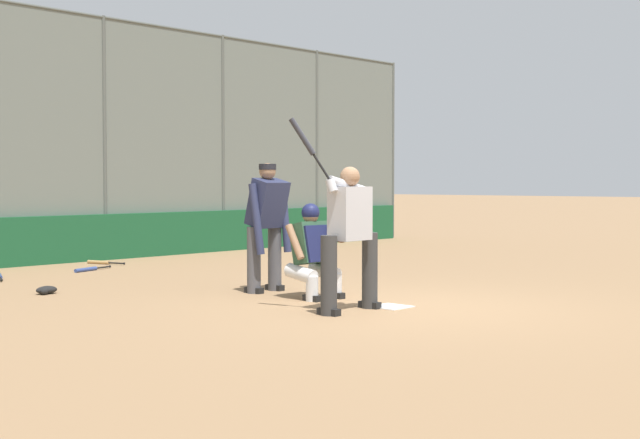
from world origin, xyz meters
TOP-DOWN VIEW (x-y plane):
  - ground_plane at (0.00, 0.00)m, footprint 160.00×160.00m
  - home_plate_marker at (0.00, 0.00)m, footprint 0.43×0.43m
  - backstop_fence at (-0.00, -8.30)m, footprint 21.72×0.08m
  - padding_wall at (0.00, -8.20)m, footprint 21.21×0.18m
  - batter_at_plate at (0.63, -0.13)m, footprint 1.09×0.60m
  - catcher_behind_plate at (0.02, -1.24)m, footprint 0.66×0.79m
  - umpire_home at (-0.03, -2.19)m, footprint 0.73×0.45m
  - spare_bat_near_backstop at (-0.89, -7.49)m, footprint 0.29×0.84m
  - spare_bat_by_padding at (1.61, -6.57)m, footprint 0.44×0.84m
  - spare_bat_third_base_side at (-0.00, -6.54)m, footprint 0.88×0.30m
  - fielding_glove_on_dirt at (2.15, -4.26)m, footprint 0.30×0.23m

SIDE VIEW (x-z plane):
  - ground_plane at x=0.00m, z-range 0.00..0.00m
  - home_plate_marker at x=0.00m, z-range 0.00..0.01m
  - spare_bat_near_backstop at x=-0.89m, z-range 0.00..0.07m
  - spare_bat_by_padding at x=1.61m, z-range 0.00..0.07m
  - spare_bat_third_base_side at x=0.00m, z-range 0.00..0.07m
  - fielding_glove_on_dirt at x=2.15m, z-range 0.00..0.11m
  - padding_wall at x=0.00m, z-range 0.00..0.90m
  - catcher_behind_plate at x=0.02m, z-range 0.02..1.27m
  - batter_at_plate at x=0.63m, z-range -0.20..2.07m
  - umpire_home at x=-0.03m, z-range 0.07..1.86m
  - backstop_fence at x=0.00m, z-range 0.09..4.87m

